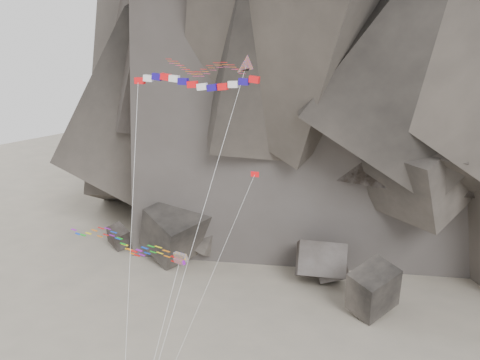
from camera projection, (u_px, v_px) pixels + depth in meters
The scene contains 5 objects.
boulder_field at pixel (312, 271), 78.92m from camera, with size 82.18×17.00×10.43m.
delta_kite at pixel (201, 67), 47.97m from camera, with size 8.92×14.54×30.25m.
banner_kite at pixel (193, 85), 42.65m from camera, with size 9.19×10.41×28.93m.
parafoil_kite at pixel (119, 240), 48.08m from camera, with size 14.11×8.01×16.23m.
pennant_kite at pixel (228, 235), 43.42m from camera, with size 5.30×10.54×21.95m.
Camera 1 is at (25.82, -35.00, 33.40)m, focal length 45.00 mm.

